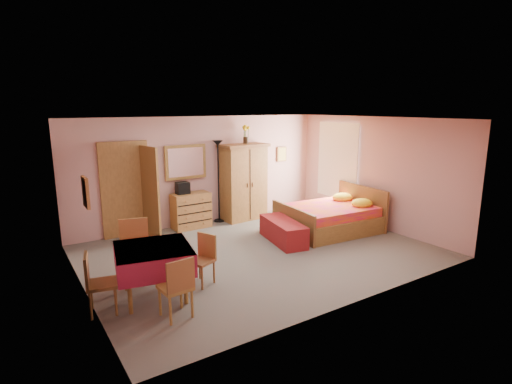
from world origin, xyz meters
TOP-DOWN VIEW (x-y plane):
  - floor at (0.00, 0.00)m, footprint 6.50×6.50m
  - ceiling at (0.00, 0.00)m, footprint 6.50×6.50m
  - wall_back at (0.00, 2.50)m, footprint 6.50×0.10m
  - wall_front at (0.00, -2.50)m, footprint 6.50×0.10m
  - wall_left at (-3.25, 0.00)m, footprint 0.10×5.00m
  - wall_right at (3.25, 0.00)m, footprint 0.10×5.00m
  - doorway at (-1.90, 2.47)m, footprint 1.06×0.12m
  - window at (3.21, 1.20)m, footprint 0.08×1.40m
  - picture_left at (-3.22, -0.60)m, footprint 0.04×0.32m
  - picture_back at (2.35, 2.47)m, footprint 0.30×0.04m
  - chest_of_drawers at (-0.47, 2.23)m, footprint 0.89×0.46m
  - wall_mirror at (-0.47, 2.44)m, footprint 1.02×0.07m
  - stereo at (-0.64, 2.28)m, footprint 0.30×0.22m
  - floor_lamp at (0.33, 2.35)m, footprint 0.33×0.33m
  - wardrobe at (0.97, 2.20)m, footprint 1.27×0.72m
  - sunflower_vase at (1.08, 2.27)m, footprint 0.20×0.20m
  - bed at (2.10, 0.29)m, footprint 2.22×1.81m
  - bench at (0.75, 0.25)m, footprint 0.77×1.46m
  - dining_table at (-2.38, -0.72)m, footprint 1.26×1.26m
  - chair_south at (-2.34, -1.44)m, footprint 0.43×0.43m
  - chair_north at (-2.46, -0.01)m, footprint 0.57×0.57m
  - chair_west at (-3.15, -0.79)m, footprint 0.48×0.48m
  - chair_east at (-1.61, -0.70)m, footprint 0.49×0.49m

SIDE VIEW (x-z plane):
  - floor at x=0.00m, z-range 0.00..0.00m
  - bench at x=0.75m, z-range 0.00..0.46m
  - dining_table at x=-2.38m, z-range 0.00..0.79m
  - chair_east at x=-1.61m, z-range 0.00..0.81m
  - chest_of_drawers at x=-0.47m, z-range 0.00..0.84m
  - chair_west at x=-3.15m, z-range 0.00..0.88m
  - chair_south at x=-2.34m, z-range 0.00..0.88m
  - bed at x=2.10m, z-range 0.00..0.97m
  - chair_north at x=-2.46m, z-range 0.00..1.02m
  - wardrobe at x=0.97m, z-range 0.00..1.92m
  - stereo at x=-0.64m, z-range 0.84..1.11m
  - floor_lamp at x=0.33m, z-range 0.00..2.02m
  - doorway at x=-1.90m, z-range -0.05..2.10m
  - wall_back at x=0.00m, z-range 0.00..2.60m
  - wall_front at x=0.00m, z-range 0.00..2.60m
  - wall_left at x=-3.25m, z-range 0.00..2.60m
  - wall_right at x=3.25m, z-range 0.00..2.60m
  - window at x=3.21m, z-range 0.48..2.42m
  - picture_back at x=2.35m, z-range 1.35..1.75m
  - wall_mirror at x=-0.47m, z-range 1.15..1.95m
  - picture_left at x=-3.22m, z-range 1.49..1.91m
  - sunflower_vase at x=1.08m, z-range 1.92..2.38m
  - ceiling at x=0.00m, z-range 2.60..2.60m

